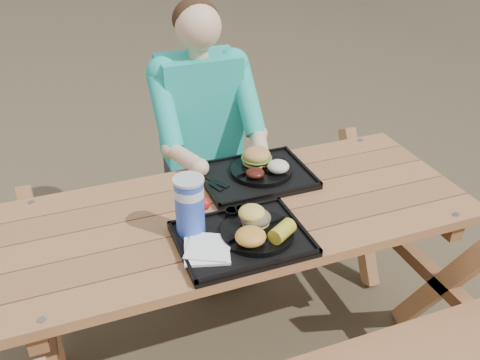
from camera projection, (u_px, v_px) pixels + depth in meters
name	position (u px, v px, depth m)	size (l,w,h in m)	color
ground	(240.00, 344.00, 2.45)	(60.00, 60.00, 0.00)	#999999
picnic_table	(240.00, 282.00, 2.25)	(1.80, 1.49, 0.75)	#999999
tray_near	(242.00, 240.00, 1.88)	(0.45, 0.35, 0.02)	black
tray_far	(256.00, 177.00, 2.25)	(0.45, 0.35, 0.02)	black
plate_near	(257.00, 233.00, 1.88)	(0.26, 0.26, 0.02)	black
plate_far	(261.00, 170.00, 2.26)	(0.26, 0.26, 0.02)	black
napkin_stack	(207.00, 250.00, 1.80)	(0.15, 0.15, 0.02)	white
soda_cup	(190.00, 207.00, 1.85)	(0.10, 0.10, 0.21)	blue
condiment_bbq	(232.00, 213.00, 1.97)	(0.05, 0.05, 0.03)	black
condiment_mustard	(242.00, 211.00, 1.98)	(0.05, 0.05, 0.03)	yellow
sandwich	(256.00, 211.00, 1.89)	(0.10, 0.10, 0.11)	#E6C251
mac_cheese	(251.00, 236.00, 1.80)	(0.11, 0.11, 0.05)	gold
corn_cob	(282.00, 231.00, 1.82)	(0.10, 0.10, 0.06)	gold
cutlery_far	(214.00, 182.00, 2.19)	(0.02, 0.14, 0.01)	black
burger	(257.00, 152.00, 2.26)	(0.12, 0.12, 0.11)	#CA8C47
baked_beans	(255.00, 173.00, 2.18)	(0.08, 0.08, 0.04)	#41130D
potato_salad	(278.00, 167.00, 2.21)	(0.09, 0.09, 0.05)	silver
diner	(203.00, 151.00, 2.70)	(0.48, 0.84, 1.28)	#18A4AB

